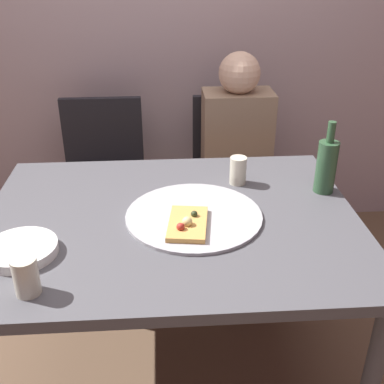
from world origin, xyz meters
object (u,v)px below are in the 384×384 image
plate_stack (21,250)px  pizza_tray (194,216)px  wine_bottle (326,165)px  chair_left (104,172)px  chair_right (233,169)px  guest_in_sweater (239,158)px  pizza_slice_last (188,223)px  dining_table (172,235)px  tumbler_near (26,276)px  tumbler_far (238,170)px

plate_stack → pizza_tray: bearing=19.0°
pizza_tray → wine_bottle: wine_bottle is taller
chair_left → chair_right: (0.72, 0.00, 0.00)m
wine_bottle → guest_in_sweater: size_ratio=0.25×
pizza_slice_last → guest_in_sweater: guest_in_sweater is taller
chair_left → dining_table: bearing=111.0°
pizza_tray → guest_in_sweater: size_ratio=0.42×
tumbler_near → chair_left: bearing=87.2°
chair_right → plate_stack: bearing=52.7°
chair_left → tumbler_near: bearing=87.2°
pizza_tray → plate_stack: size_ratio=2.14×
chair_right → tumbler_near: bearing=59.1°
tumbler_near → guest_in_sweater: guest_in_sweater is taller
pizza_slice_last → guest_in_sweater: (0.32, 0.86, -0.14)m
tumbler_far → guest_in_sweater: (0.09, 0.51, -0.17)m
pizza_tray → tumbler_far: bearing=52.7°
wine_bottle → tumbler_far: 0.35m
tumbler_far → chair_right: size_ratio=0.13×
dining_table → chair_right: bearing=68.0°
chair_left → guest_in_sweater: guest_in_sweater is taller
wine_bottle → pizza_slice_last: bearing=-155.7°
pizza_slice_last → tumbler_far: tumbler_far is taller
dining_table → pizza_slice_last: bearing=-59.2°
pizza_slice_last → chair_left: bearing=111.9°
pizza_tray → dining_table: bearing=174.7°
wine_bottle → chair_right: size_ratio=0.32×
wine_bottle → tumbler_far: (-0.33, 0.09, -0.05)m
wine_bottle → plate_stack: (-1.09, -0.36, -0.10)m
wine_bottle → guest_in_sweater: (-0.24, 0.61, -0.23)m
tumbler_far → chair_left: size_ratio=0.13×
tumbler_near → chair_right: size_ratio=0.13×
plate_stack → tumbler_near: bearing=-70.7°
pizza_slice_last → tumbler_far: size_ratio=2.06×
wine_bottle → chair_left: bearing=141.8°
dining_table → pizza_slice_last: 0.15m
wine_bottle → guest_in_sweater: guest_in_sweater is taller
tumbler_near → tumbler_far: (0.70, 0.65, -0.00)m
dining_table → chair_right: (0.37, 0.92, -0.16)m
dining_table → plate_stack: 0.53m
pizza_tray → chair_right: size_ratio=0.55×
tumbler_far → plate_stack: bearing=-149.1°
tumbler_far → guest_in_sweater: guest_in_sweater is taller
tumbler_far → guest_in_sweater: bearing=80.0°
dining_table → tumbler_far: tumbler_far is taller
pizza_tray → tumbler_near: bearing=-142.1°
chair_left → chair_right: bearing=-180.0°
chair_left → wine_bottle: bearing=141.8°
pizza_slice_last → chair_left: (-0.41, 1.01, -0.27)m
tumbler_near → guest_in_sweater: size_ratio=0.10×
pizza_tray → pizza_slice_last: size_ratio=2.10×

